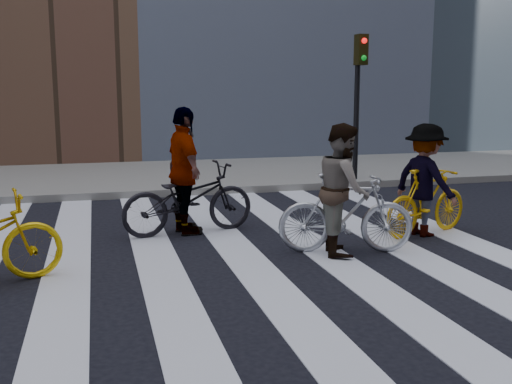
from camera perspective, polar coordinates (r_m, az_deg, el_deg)
name	(u,v)px	position (r m, az deg, el deg)	size (l,w,h in m)	color
ground	(206,268)	(7.42, -4.74, -7.21)	(100.00, 100.00, 0.00)	black
sidewalk_far	(150,176)	(14.69, -10.02, 1.47)	(100.00, 5.00, 0.15)	gray
zebra_crosswalk	(206,267)	(7.42, -4.74, -7.17)	(8.25, 10.00, 0.01)	white
traffic_signal	(359,84)	(13.54, 9.76, 10.14)	(0.22, 0.42, 3.33)	black
bike_silver_mid	(346,213)	(8.02, 8.55, -2.02)	(0.51, 1.79, 1.08)	silver
bike_yellow_right	(427,202)	(9.28, 15.97, -0.89)	(0.48, 1.68, 1.01)	#FFB90E
bike_dark_rear	(188,199)	(9.05, -6.46, -0.65)	(0.71, 2.04, 1.07)	black
rider_mid	(343,189)	(7.94, 8.28, 0.28)	(0.84, 0.66, 1.73)	slate
rider_right	(425,180)	(9.20, 15.80, 1.09)	(1.08, 0.62, 1.67)	slate
rider_rear	(184,171)	(8.97, -6.83, 1.97)	(1.12, 0.47, 1.91)	slate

